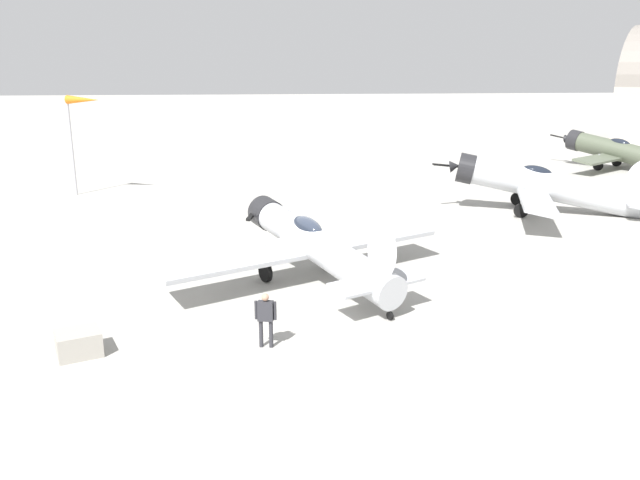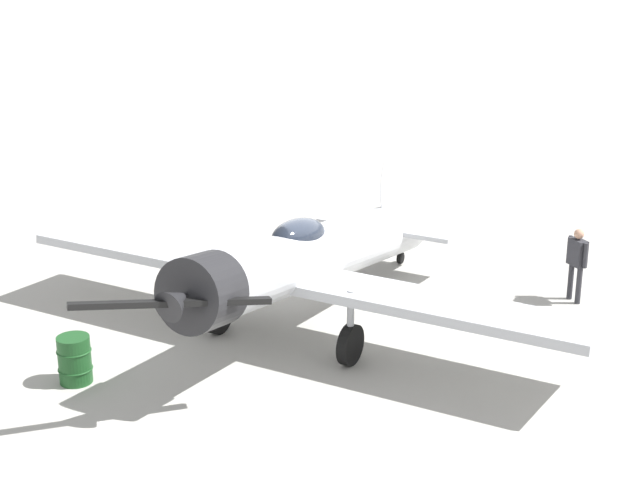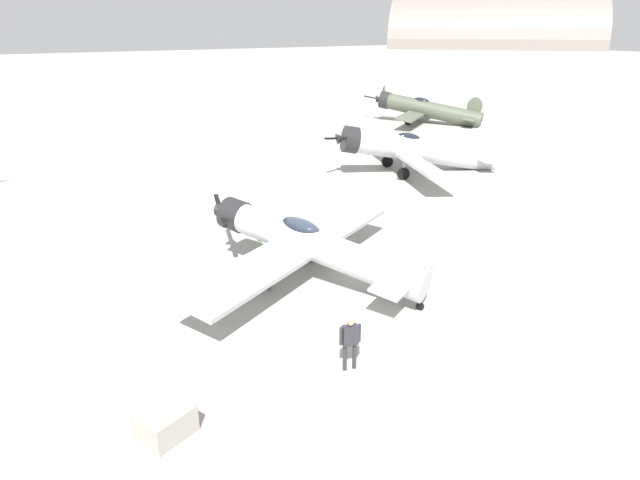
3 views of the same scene
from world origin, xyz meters
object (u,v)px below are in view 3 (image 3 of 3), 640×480
object	(u,v)px
ground_crew_mechanic	(350,339)
fuel_drum	(264,231)
airplane_far_line	(426,109)
equipment_crate	(165,422)
airplane_foreground	(309,244)
airplane_mid_apron	(415,150)

from	to	relation	value
ground_crew_mechanic	fuel_drum	size ratio (longest dim) A/B	1.88
airplane_far_line	ground_crew_mechanic	world-z (taller)	airplane_far_line
airplane_far_line	equipment_crate	size ratio (longest dim) A/B	7.09
equipment_crate	airplane_foreground	bearing A→B (deg)	36.70
airplane_mid_apron	fuel_drum	bearing A→B (deg)	42.86
airplane_foreground	airplane_far_line	xyz separation A→B (m)	(28.77, 24.86, -0.12)
airplane_far_line	ground_crew_mechanic	xyz separation A→B (m)	(-30.85, -30.60, -0.40)
airplane_far_line	equipment_crate	bearing A→B (deg)	96.38
ground_crew_mechanic	equipment_crate	size ratio (longest dim) A/B	1.12
ground_crew_mechanic	fuel_drum	distance (m)	10.87
airplane_foreground	airplane_mid_apron	world-z (taller)	airplane_mid_apron
airplane_far_line	equipment_crate	xyz separation A→B (m)	(-36.24, -30.42, -1.05)
ground_crew_mechanic	airplane_far_line	bearing A→B (deg)	-31.92
airplane_foreground	equipment_crate	world-z (taller)	airplane_foreground
ground_crew_mechanic	airplane_mid_apron	bearing A→B (deg)	-32.55
airplane_foreground	fuel_drum	bearing A→B (deg)	-31.49
airplane_mid_apron	ground_crew_mechanic	world-z (taller)	airplane_mid_apron
airplane_foreground	equipment_crate	size ratio (longest dim) A/B	7.72
ground_crew_mechanic	equipment_crate	distance (m)	5.43
airplane_foreground	ground_crew_mechanic	xyz separation A→B (m)	(-2.08, -5.74, -0.52)
airplane_mid_apron	fuel_drum	distance (m)	15.43
airplane_foreground	ground_crew_mechanic	bearing A→B (deg)	133.69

